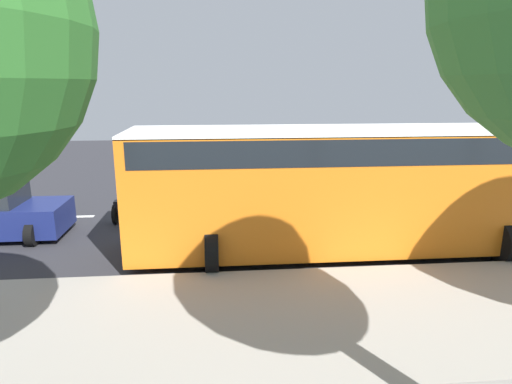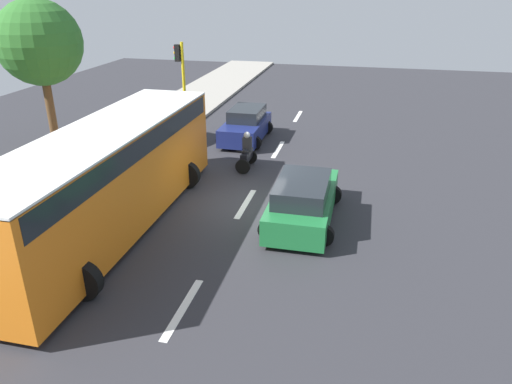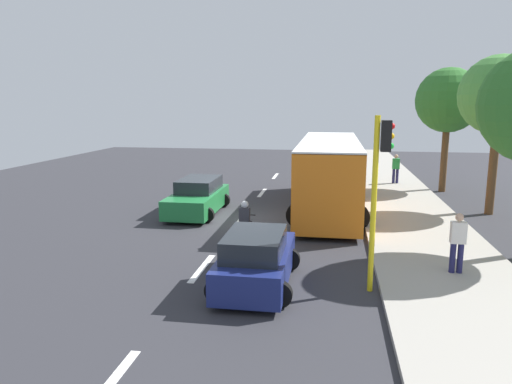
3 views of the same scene
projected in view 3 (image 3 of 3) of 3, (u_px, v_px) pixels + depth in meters
ground_plane at (241, 221)px, 19.75m from camera, size 40.00×60.00×0.10m
sidewalk at (415, 225)px, 18.63m from camera, size 4.00×60.00×0.15m
lane_stripe_north at (202, 268)px, 13.92m from camera, size 0.20×2.40×0.01m
lane_stripe_mid at (241, 219)px, 19.74m from camera, size 0.20×2.40×0.01m
lane_stripe_south at (262, 193)px, 25.56m from camera, size 0.20×2.40×0.01m
lane_stripe_far_south at (275, 176)px, 31.38m from camera, size 0.20×2.40×0.01m
car_green at (198, 197)px, 20.75m from camera, size 2.26×4.51×1.52m
car_dark_blue at (256, 260)px, 12.47m from camera, size 2.14×3.91×1.52m
city_bus at (329, 169)px, 21.39m from camera, size 3.20×11.00×3.16m
motorcycle at (245, 226)px, 16.24m from camera, size 0.60×1.30×1.53m
pedestrian_near_signal at (458, 241)px, 12.99m from camera, size 0.40×0.24×1.69m
pedestrian_by_tree at (396, 168)px, 27.61m from camera, size 0.40×0.24×1.69m
traffic_light_corner at (379, 179)px, 11.71m from camera, size 0.49×0.24×4.50m
street_tree_north at (448, 101)px, 25.10m from camera, size 3.43×3.43×6.65m
street_tree_center at (500, 96)px, 19.76m from camera, size 3.33×3.33×6.79m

